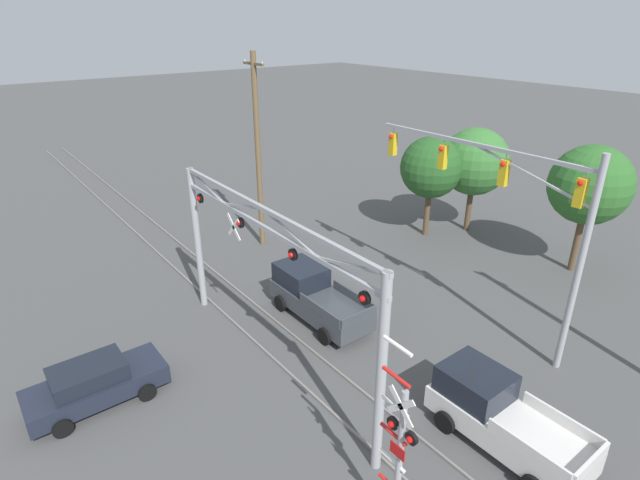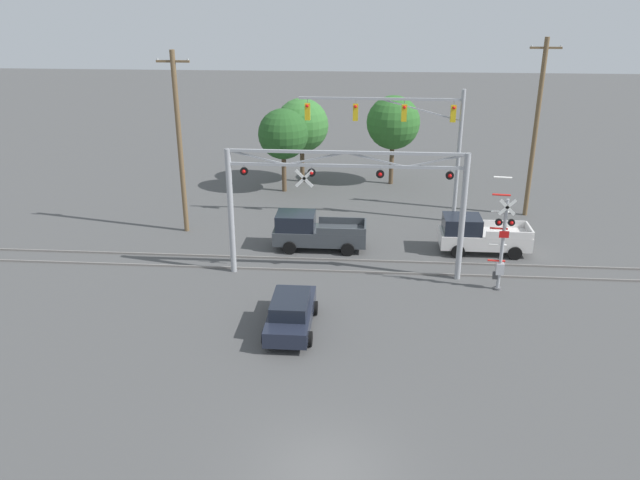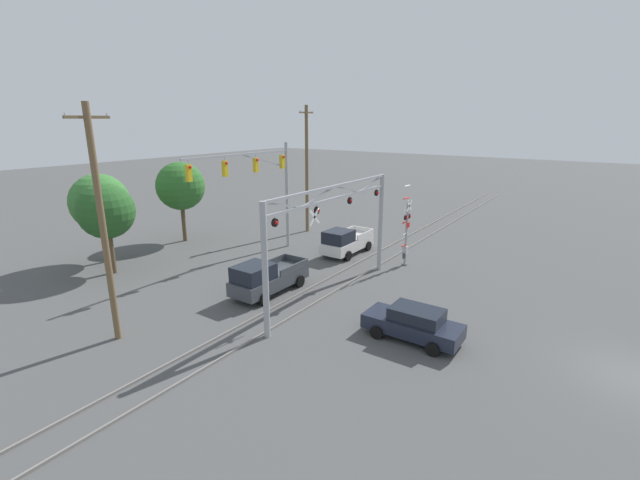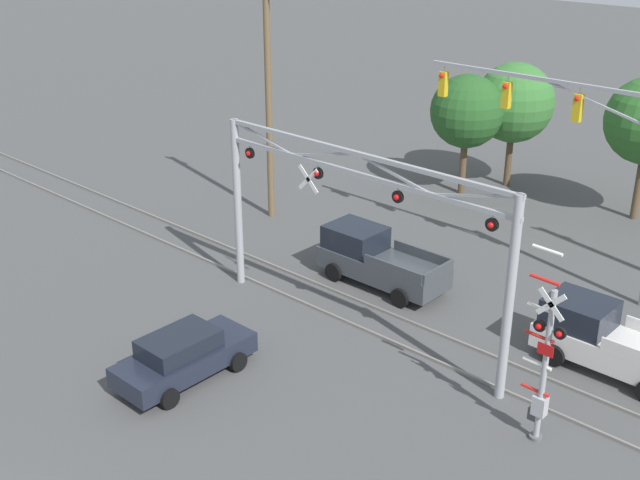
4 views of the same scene
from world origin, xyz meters
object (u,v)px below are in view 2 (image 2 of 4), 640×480
object	(u,v)px
utility_pole_right	(536,128)
background_tree_far_left_verge	(393,123)
pickup_truck_lead	(314,232)
crossing_gantry	(345,195)
background_tree_beyond_span	(283,134)
crossing_signal_mast	(501,246)
utility_pole_left	(180,142)
pickup_truck_following	(479,235)
sedan_waiting	(291,312)
traffic_signal_span	(417,131)
background_tree_far_right_verge	(302,125)

from	to	relation	value
utility_pole_right	background_tree_far_left_verge	distance (m)	10.40
pickup_truck_lead	utility_pole_right	bearing A→B (deg)	26.97
crossing_gantry	background_tree_beyond_span	size ratio (longest dim) A/B	1.96
crossing_signal_mast	utility_pole_left	world-z (taller)	utility_pole_left
pickup_truck_following	sedan_waiting	size ratio (longest dim) A/B	1.09
background_tree_far_left_verge	utility_pole_left	bearing A→B (deg)	-138.74
sedan_waiting	pickup_truck_following	bearing A→B (deg)	45.15
pickup_truck_following	sedan_waiting	bearing A→B (deg)	-134.85
sedan_waiting	pickup_truck_lead	bearing A→B (deg)	88.84
traffic_signal_span	background_tree_far_left_verge	size ratio (longest dim) A/B	1.50
pickup_truck_lead	utility_pole_left	distance (m)	9.02
sedan_waiting	background_tree_far_right_verge	size ratio (longest dim) A/B	0.71
pickup_truck_lead	background_tree_far_right_verge	bearing A→B (deg)	98.68
traffic_signal_span	background_tree_far_left_verge	xyz separation A→B (m)	(-1.10, 7.85, -1.07)
pickup_truck_following	background_tree_far_right_verge	xyz separation A→B (m)	(-10.78, 12.71, 3.19)
background_tree_far_right_verge	background_tree_far_left_verge	bearing A→B (deg)	-0.81
pickup_truck_following	crossing_gantry	bearing A→B (deg)	-153.38
traffic_signal_span	utility_pole_left	bearing A→B (deg)	-167.91
crossing_signal_mast	background_tree_far_left_verge	size ratio (longest dim) A/B	0.86
crossing_signal_mast	pickup_truck_following	size ratio (longest dim) A/B	1.16
crossing_signal_mast	background_tree_beyond_span	distance (m)	19.11
pickup_truck_lead	pickup_truck_following	bearing A→B (deg)	1.10
utility_pole_left	utility_pole_right	world-z (taller)	utility_pole_right
crossing_gantry	utility_pole_left	xyz separation A→B (m)	(-9.44, 5.45, 1.13)
traffic_signal_span	pickup_truck_lead	size ratio (longest dim) A/B	1.91
crossing_gantry	pickup_truck_following	distance (m)	8.47
traffic_signal_span	pickup_truck_following	xyz separation A→B (m)	(3.18, -4.77, -4.56)
sedan_waiting	background_tree_beyond_span	size ratio (longest dim) A/B	0.75
crossing_gantry	utility_pole_right	bearing A→B (deg)	41.91
sedan_waiting	utility_pole_right	world-z (taller)	utility_pole_right
pickup_truck_lead	pickup_truck_following	size ratio (longest dim) A/B	1.05
sedan_waiting	background_tree_far_right_verge	world-z (taller)	background_tree_far_right_verge
crossing_gantry	background_tree_far_left_verge	bearing A→B (deg)	80.34
crossing_gantry	background_tree_far_right_verge	distance (m)	16.66
crossing_signal_mast	utility_pole_right	bearing A→B (deg)	71.08
background_tree_beyond_span	sedan_waiting	bearing A→B (deg)	-81.71
pickup_truck_lead	background_tree_beyond_span	bearing A→B (deg)	106.04
background_tree_beyond_span	background_tree_far_right_verge	distance (m)	2.72
utility_pole_left	background_tree_far_right_verge	size ratio (longest dim) A/B	1.68
crossing_signal_mast	utility_pole_left	xyz separation A→B (m)	(-16.66, 6.51, 3.07)
pickup_truck_lead	crossing_signal_mast	bearing A→B (deg)	-26.09
utility_pole_left	background_tree_far_left_verge	distance (m)	16.23
crossing_signal_mast	background_tree_far_left_verge	world-z (taller)	background_tree_far_left_verge
sedan_waiting	utility_pole_left	xyz separation A→B (m)	(-7.48, 10.96, 4.48)
background_tree_far_left_verge	sedan_waiting	bearing A→B (deg)	-102.27
traffic_signal_span	background_tree_beyond_span	xyz separation A→B (m)	(-8.61, 5.42, -1.49)
background_tree_beyond_span	background_tree_far_left_verge	size ratio (longest dim) A/B	0.91
traffic_signal_span	utility_pole_right	distance (m)	7.27
sedan_waiting	background_tree_beyond_span	distance (m)	19.70
background_tree_beyond_span	utility_pole_left	bearing A→B (deg)	-119.52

